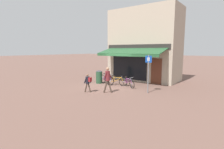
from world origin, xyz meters
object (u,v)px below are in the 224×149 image
bicycle_purple (128,82)px  parking_sign (148,70)px  bicycle_orange (116,81)px  pedestrian_adult (108,77)px  bicycle_blue (107,79)px  litter_bin (99,77)px  pedestrian_child (88,81)px

bicycle_purple → parking_sign: parking_sign is taller
bicycle_orange → pedestrian_adult: bearing=-89.2°
bicycle_orange → parking_sign: 3.33m
pedestrian_adult → parking_sign: size_ratio=0.68×
bicycle_blue → litter_bin: size_ratio=1.56×
pedestrian_child → bicycle_orange: bearing=-103.4°
bicycle_blue → bicycle_purple: bearing=15.5°
pedestrian_child → litter_bin: (-1.46, 2.80, -0.20)m
bicycle_purple → litter_bin: size_ratio=1.41×
bicycle_blue → bicycle_orange: bicycle_blue is taller
bicycle_orange → parking_sign: (3.03, -0.71, 1.16)m
bicycle_blue → bicycle_purple: (2.00, 0.10, -0.04)m
bicycle_blue → pedestrian_adult: pedestrian_adult is taller
pedestrian_child → parking_sign: parking_sign is taller
pedestrian_child → litter_bin: pedestrian_child is taller
bicycle_purple → litter_bin: (-2.75, -0.17, 0.21)m
bicycle_orange → bicycle_purple: (1.07, 0.02, -0.00)m
bicycle_orange → pedestrian_adult: (0.92, -2.29, 0.69)m
bicycle_orange → pedestrian_child: (-0.22, -2.95, 0.40)m
bicycle_blue → pedestrian_child: 2.98m
bicycle_orange → parking_sign: bearing=-34.4°
parking_sign → litter_bin: bearing=173.2°
litter_bin → parking_sign: (4.72, -0.56, 0.96)m
bicycle_purple → pedestrian_adult: bearing=-66.5°
bicycle_blue → bicycle_orange: size_ratio=1.04×
bicycle_purple → parking_sign: size_ratio=0.63×
parking_sign → pedestrian_adult: bearing=-143.3°
pedestrian_adult → pedestrian_child: (-1.14, -0.67, -0.28)m
bicycle_blue → parking_sign: size_ratio=0.70×
pedestrian_adult → pedestrian_child: bearing=18.3°
pedestrian_adult → pedestrian_child: pedestrian_adult is taller
bicycle_blue → pedestrian_child: size_ratio=1.41×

